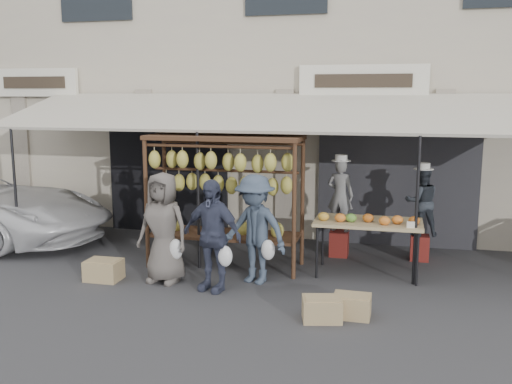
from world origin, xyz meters
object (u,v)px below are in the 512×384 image
customer_right (255,229)px  customer_mid (212,235)px  vendor_left (340,195)px  vendor_right (422,202)px  banana_rack (224,176)px  crate_near_a (322,309)px  crate_far (104,270)px  crate_near_b (352,306)px  produce_table (368,223)px  customer_left (163,228)px

customer_right → customer_mid: bearing=-119.3°
vendor_left → customer_mid: (-1.66, -2.29, -0.28)m
vendor_right → customer_mid: bearing=24.9°
banana_rack → crate_near_a: (1.91, -1.92, -1.42)m
crate_near_a → banana_rack: bearing=134.9°
customer_mid → crate_far: customer_mid is taller
crate_near_b → customer_right: bearing=146.5°
produce_table → crate_near_b: size_ratio=3.49×
vendor_right → banana_rack: bearing=8.0°
crate_near_a → crate_far: size_ratio=0.93×
vendor_right → customer_right: 3.16m
customer_right → crate_near_b: (1.58, -1.05, -0.70)m
produce_table → vendor_left: size_ratio=1.30×
crate_near_a → crate_near_b: size_ratio=1.02×
customer_right → vendor_right: bearing=54.9°
crate_far → customer_right: bearing=11.5°
customer_mid → crate_near_a: customer_mid is taller
banana_rack → customer_left: (-0.69, -0.96, -0.71)m
vendor_left → crate_far: bearing=44.9°
vendor_left → customer_mid: size_ratio=0.78×
crate_near_a → produce_table: bearing=77.1°
customer_mid → crate_near_b: (2.12, -0.56, -0.70)m
produce_table → crate_far: 4.27m
banana_rack → crate_far: size_ratio=4.83×
customer_right → crate_near_a: size_ratio=3.41×
banana_rack → vendor_right: (3.23, 1.22, -0.52)m
produce_table → crate_near_b: 1.95m
customer_right → crate_far: customer_right is taller
vendor_right → crate_far: vendor_right is taller
banana_rack → customer_right: banana_rack is taller
vendor_right → crate_near_b: size_ratio=2.49×
vendor_right → customer_left: customer_left is taller
customer_left → crate_near_b: customer_left is taller
customer_right → crate_near_a: bearing=-27.9°
banana_rack → crate_near_a: bearing=-45.1°
customer_right → crate_far: size_ratio=3.16×
vendor_right → crate_near_a: 3.53m
vendor_left → customer_left: 3.29m
produce_table → crate_near_a: (-0.46, -2.02, -0.72)m
crate_near_b → vendor_right: bearing=72.0°
vendor_left → customer_right: bearing=69.6°
produce_table → customer_left: 3.25m
customer_left → crate_far: (-0.96, -0.17, -0.70)m
banana_rack → crate_near_b: (2.28, -1.70, -1.42)m
banana_rack → vendor_right: bearing=20.8°
vendor_right → crate_far: size_ratio=2.25×
customer_mid → banana_rack: bearing=112.7°
produce_table → crate_near_a: produce_table is taller
produce_table → customer_mid: bearing=-150.6°
vendor_right → customer_left: size_ratio=0.70×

